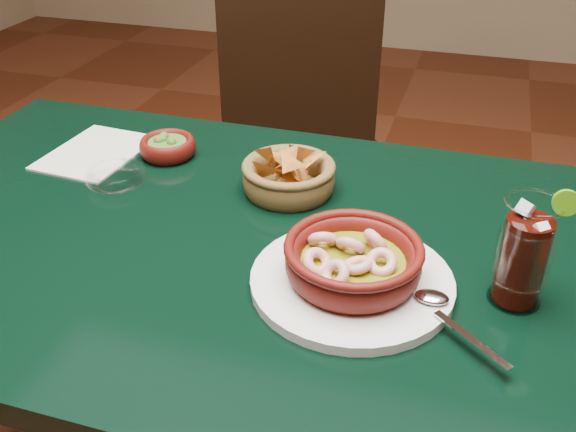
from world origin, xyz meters
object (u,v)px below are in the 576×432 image
(dining_chair, at_px, (301,153))
(chip_basket, at_px, (289,177))
(cola_drink, at_px, (524,254))
(shrimp_plate, at_px, (353,266))
(dining_table, at_px, (212,278))

(dining_chair, height_order, chip_basket, dining_chair)
(cola_drink, bearing_deg, dining_chair, 124.35)
(shrimp_plate, distance_m, chip_basket, 0.28)
(dining_table, xyz_separation_m, shrimp_plate, (0.25, -0.08, 0.13))
(dining_chair, xyz_separation_m, cola_drink, (0.51, -0.75, 0.28))
(shrimp_plate, bearing_deg, cola_drink, 9.31)
(dining_table, relative_size, chip_basket, 6.20)
(dining_table, distance_m, shrimp_plate, 0.29)
(shrimp_plate, height_order, chip_basket, chip_basket)
(dining_table, bearing_deg, shrimp_plate, -17.32)
(dining_table, height_order, dining_chair, dining_chair)
(dining_chair, xyz_separation_m, shrimp_plate, (0.30, -0.79, 0.24))
(chip_basket, relative_size, cola_drink, 1.11)
(cola_drink, bearing_deg, shrimp_plate, -170.69)
(dining_table, relative_size, dining_chair, 1.22)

